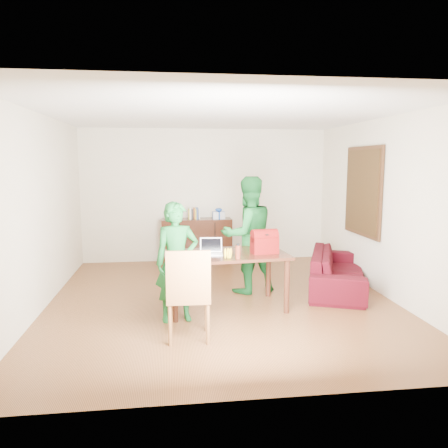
{
  "coord_description": "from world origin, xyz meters",
  "views": [
    {
      "loc": [
        -0.75,
        -6.2,
        2.03
      ],
      "look_at": [
        0.02,
        -0.14,
        1.16
      ],
      "focal_mm": 35.0,
      "sensor_mm": 36.0,
      "label": 1
    }
  ],
  "objects": [
    {
      "name": "room",
      "position": [
        0.01,
        0.13,
        1.31
      ],
      "size": [
        5.2,
        5.7,
        2.9
      ],
      "color": "#482A12",
      "rests_on": "ground"
    },
    {
      "name": "table",
      "position": [
        0.02,
        -0.34,
        0.68
      ],
      "size": [
        1.75,
        1.09,
        0.78
      ],
      "rotation": [
        0.0,
        0.0,
        0.1
      ],
      "color": "black",
      "rests_on": "ground"
    },
    {
      "name": "chair",
      "position": [
        -0.54,
        -1.36,
        0.31
      ],
      "size": [
        0.51,
        0.49,
        1.08
      ],
      "rotation": [
        0.0,
        0.0,
        -0.04
      ],
      "color": "brown",
      "rests_on": "ground"
    },
    {
      "name": "person_near",
      "position": [
        -0.66,
        -0.74,
        0.77
      ],
      "size": [
        0.62,
        0.47,
        1.54
      ],
      "primitive_type": "imported",
      "rotation": [
        0.0,
        0.0,
        0.19
      ],
      "color": "#155F25",
      "rests_on": "ground"
    },
    {
      "name": "person_far",
      "position": [
        0.47,
        0.41,
        0.91
      ],
      "size": [
        1.04,
        0.91,
        1.82
      ],
      "primitive_type": "imported",
      "rotation": [
        0.0,
        0.0,
        3.44
      ],
      "color": "#156225",
      "rests_on": "ground"
    },
    {
      "name": "laptop",
      "position": [
        -0.19,
        -0.4,
        0.82
      ],
      "size": [
        0.32,
        0.23,
        0.21
      ],
      "rotation": [
        0.0,
        0.0,
        -0.07
      ],
      "color": "white",
      "rests_on": "table"
    },
    {
      "name": "bananas",
      "position": [
        0.01,
        -0.68,
        0.81
      ],
      "size": [
        0.17,
        0.14,
        0.05
      ],
      "primitive_type": null,
      "rotation": [
        0.0,
        0.0,
        -0.38
      ],
      "color": "gold",
      "rests_on": "table"
    },
    {
      "name": "bottle",
      "position": [
        0.13,
        -0.7,
        0.88
      ],
      "size": [
        0.08,
        0.08,
        0.2
      ],
      "primitive_type": "cylinder",
      "rotation": [
        0.0,
        0.0,
        -0.17
      ],
      "color": "maroon",
      "rests_on": "table"
    },
    {
      "name": "red_bag",
      "position": [
        0.55,
        -0.39,
        0.91
      ],
      "size": [
        0.38,
        0.25,
        0.26
      ],
      "primitive_type": "cube",
      "rotation": [
        0.0,
        0.0,
        0.13
      ],
      "color": "maroon",
      "rests_on": "table"
    },
    {
      "name": "sofa",
      "position": [
        1.95,
        0.39,
        0.3
      ],
      "size": [
        1.52,
        2.23,
        0.61
      ],
      "primitive_type": "imported",
      "rotation": [
        0.0,
        0.0,
        1.19
      ],
      "color": "#380715",
      "rests_on": "ground"
    }
  ]
}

